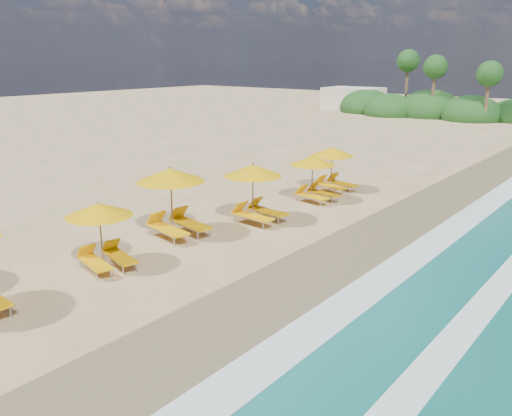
% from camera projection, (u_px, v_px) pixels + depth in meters
% --- Properties ---
extents(ground, '(160.00, 160.00, 0.00)m').
position_uv_depth(ground, '(256.00, 238.00, 20.20)').
color(ground, tan).
rests_on(ground, ground).
extents(wet_sand, '(4.00, 160.00, 0.01)m').
position_uv_depth(wet_sand, '(349.00, 263.00, 17.81)').
color(wet_sand, olive).
rests_on(wet_sand, ground).
extents(surf_foam, '(4.00, 160.00, 0.01)m').
position_uv_depth(surf_foam, '(428.00, 282.00, 16.19)').
color(surf_foam, white).
rests_on(surf_foam, ground).
extents(station_1, '(2.73, 2.63, 2.22)m').
position_uv_depth(station_1, '(103.00, 232.00, 17.05)').
color(station_1, olive).
rests_on(station_1, ground).
extents(station_2, '(3.21, 3.06, 2.69)m').
position_uv_depth(station_2, '(174.00, 198.00, 20.15)').
color(station_2, olive).
rests_on(station_2, ground).
extents(station_3, '(2.75, 2.56, 2.47)m').
position_uv_depth(station_3, '(256.00, 189.00, 21.88)').
color(station_3, olive).
rests_on(station_3, ground).
extents(station_4, '(2.62, 2.48, 2.23)m').
position_uv_depth(station_4, '(315.00, 176.00, 25.08)').
color(station_4, olive).
rests_on(station_4, ground).
extents(station_5, '(2.81, 2.70, 2.30)m').
position_uv_depth(station_5, '(334.00, 166.00, 27.02)').
color(station_5, olive).
rests_on(station_5, ground).
extents(treeline, '(25.80, 8.80, 9.74)m').
position_uv_depth(treeline, '(437.00, 109.00, 60.12)').
color(treeline, '#163D14').
rests_on(treeline, ground).
extents(beach_building, '(7.00, 5.00, 2.80)m').
position_uv_depth(beach_building, '(353.00, 99.00, 69.11)').
color(beach_building, beige).
rests_on(beach_building, ground).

